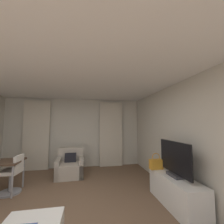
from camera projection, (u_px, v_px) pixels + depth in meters
ground_plane at (60, 221)px, 2.38m from camera, size 12.00×12.00×0.00m
wall_window at (76, 133)px, 5.46m from camera, size 5.12×0.06×2.60m
wall_right at (189, 140)px, 2.94m from camera, size 0.06×6.12×2.60m
ceiling at (65, 70)px, 2.60m from camera, size 5.12×6.12×0.06m
curtain_left_panel at (36, 135)px, 5.09m from camera, size 0.90×0.06×2.50m
curtain_right_panel at (111, 134)px, 5.58m from camera, size 0.90×0.06×2.50m
armchair at (70, 167)px, 4.47m from camera, size 0.85×0.88×0.83m
desk_chair at (12, 176)px, 3.36m from camera, size 0.48×0.48×0.88m
tv_console at (175, 191)px, 2.83m from camera, size 0.48×1.33×0.58m
tv_flatscreen at (175, 160)px, 2.87m from camera, size 0.20×0.97×0.70m
handbag_primary at (156, 164)px, 3.32m from camera, size 0.30×0.14×0.37m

